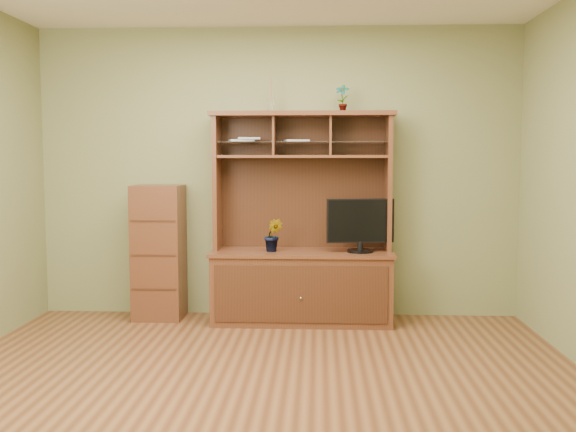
{
  "coord_description": "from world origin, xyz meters",
  "views": [
    {
      "loc": [
        0.39,
        -4.04,
        1.47
      ],
      "look_at": [
        0.14,
        1.2,
        1.01
      ],
      "focal_mm": 40.0,
      "sensor_mm": 36.0,
      "label": 1
    }
  ],
  "objects": [
    {
      "name": "top_plant",
      "position": [
        0.6,
        1.8,
        2.02
      ],
      "size": [
        0.15,
        0.12,
        0.25
      ],
      "primitive_type": "imported",
      "rotation": [
        0.0,
        0.0,
        -0.31
      ],
      "color": "#2A6924",
      "rests_on": "media_hutch"
    },
    {
      "name": "magazines",
      "position": [
        -0.13,
        1.8,
        1.65
      ],
      "size": [
        0.75,
        0.22,
        0.04
      ],
      "color": "silver",
      "rests_on": "media_hutch"
    },
    {
      "name": "orchid_plant",
      "position": [
        -0.02,
        1.65,
        0.8
      ],
      "size": [
        0.18,
        0.15,
        0.3
      ],
      "primitive_type": "imported",
      "rotation": [
        0.0,
        0.0,
        -0.1
      ],
      "color": "#285D1F",
      "rests_on": "media_hutch"
    },
    {
      "name": "monitor",
      "position": [
        0.76,
        1.64,
        0.9
      ],
      "size": [
        0.6,
        0.23,
        0.48
      ],
      "rotation": [
        0.0,
        0.0,
        0.15
      ],
      "color": "black",
      "rests_on": "media_hutch"
    },
    {
      "name": "media_hutch",
      "position": [
        0.24,
        1.73,
        0.52
      ],
      "size": [
        1.66,
        0.61,
        1.9
      ],
      "color": "#4E2716",
      "rests_on": "room"
    },
    {
      "name": "room",
      "position": [
        0.0,
        0.0,
        1.35
      ],
      "size": [
        4.54,
        4.04,
        2.74
      ],
      "color": "#562F18",
      "rests_on": "ground"
    },
    {
      "name": "side_cabinet",
      "position": [
        -1.09,
        1.78,
        0.62
      ],
      "size": [
        0.44,
        0.4,
        1.24
      ],
      "color": "#4E2716",
      "rests_on": "room"
    },
    {
      "name": "reed_diffuser",
      "position": [
        -0.05,
        1.8,
        2.02
      ],
      "size": [
        0.06,
        0.06,
        0.31
      ],
      "color": "silver",
      "rests_on": "media_hutch"
    }
  ]
}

